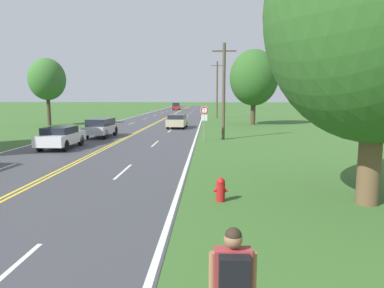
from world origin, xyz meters
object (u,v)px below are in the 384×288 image
(tree_left_verge, at_px, (254,78))
(car_red_suv_receding, at_px, (176,106))
(fire_hydrant, at_px, (221,189))
(tree_mid_treeline, at_px, (380,12))
(car_champagne_hatchback_mid_far, at_px, (177,121))
(car_white_sedan_approaching, at_px, (61,137))
(traffic_sign, at_px, (204,115))
(tree_behind_sign, at_px, (47,79))
(hitchhiker_person, at_px, (233,282))
(car_silver_suv_mid_near, at_px, (101,127))

(tree_left_verge, relative_size, car_red_suv_receding, 2.04)
(fire_hydrant, distance_m, tree_mid_treeline, 6.98)
(car_champagne_hatchback_mid_far, bearing_deg, car_white_sedan_approaching, -20.43)
(car_white_sedan_approaching, xyz_separation_m, car_red_suv_receding, (1.30, 63.64, 0.17))
(traffic_sign, xyz_separation_m, tree_left_verge, (5.52, 15.50, 3.46))
(tree_mid_treeline, bearing_deg, tree_left_verge, 89.47)
(tree_behind_sign, bearing_deg, car_red_suv_receding, 77.67)
(car_white_sedan_approaching, height_order, car_champagne_hatchback_mid_far, car_champagne_hatchback_mid_far)
(tree_left_verge, xyz_separation_m, tree_behind_sign, (-23.46, -2.26, -0.23))
(hitchhiker_person, bearing_deg, tree_left_verge, -9.66)
(fire_hydrant, xyz_separation_m, tree_mid_treeline, (4.51, -0.03, 5.32))
(hitchhiker_person, height_order, car_champagne_hatchback_mid_far, hitchhiker_person)
(car_white_sedan_approaching, bearing_deg, car_red_suv_receding, -1.59)
(tree_left_verge, xyz_separation_m, car_silver_suv_mid_near, (-13.97, -13.21, -4.60))
(car_red_suv_receding, bearing_deg, tree_mid_treeline, -171.80)
(fire_hydrant, height_order, car_white_sedan_approaching, car_white_sedan_approaching)
(car_silver_suv_mid_near, height_order, car_red_suv_receding, car_red_suv_receding)
(tree_left_verge, bearing_deg, car_silver_suv_mid_near, -136.58)
(car_silver_suv_mid_near, xyz_separation_m, car_red_suv_receding, (0.67, 57.47, 0.09))
(hitchhiker_person, relative_size, tree_left_verge, 0.20)
(tree_left_verge, height_order, tree_behind_sign, tree_left_verge)
(tree_behind_sign, xyz_separation_m, car_red_suv_receding, (10.17, 46.51, -4.27))
(traffic_sign, bearing_deg, fire_hydrant, -87.14)
(tree_mid_treeline, xyz_separation_m, car_red_suv_receding, (-13.02, 74.34, -4.79))
(tree_behind_sign, height_order, tree_mid_treeline, tree_mid_treeline)
(hitchhiker_person, relative_size, tree_behind_sign, 0.23)
(tree_left_verge, relative_size, car_silver_suv_mid_near, 2.13)
(tree_behind_sign, bearing_deg, car_silver_suv_mid_near, -49.07)
(hitchhiker_person, relative_size, car_red_suv_receding, 0.41)
(fire_hydrant, xyz_separation_m, car_champagne_hatchback_mid_far, (-3.71, 25.19, 0.38))
(car_white_sedan_approaching, distance_m, car_red_suv_receding, 63.66)
(car_champagne_hatchback_mid_far, bearing_deg, fire_hydrant, 10.75)
(fire_hydrant, height_order, tree_behind_sign, tree_behind_sign)
(tree_behind_sign, distance_m, car_champagne_hatchback_mid_far, 15.83)
(traffic_sign, xyz_separation_m, tree_behind_sign, (-17.95, 13.24, 3.23))
(tree_behind_sign, xyz_separation_m, car_champagne_hatchback_mid_far, (14.97, -2.62, -4.43))
(car_silver_suv_mid_near, bearing_deg, traffic_sign, -103.06)
(traffic_sign, xyz_separation_m, tree_mid_treeline, (5.24, -14.59, 3.74))
(tree_left_verge, relative_size, car_white_sedan_approaching, 2.10)
(car_white_sedan_approaching, relative_size, car_red_suv_receding, 0.97)
(hitchhiker_person, distance_m, car_champagne_hatchback_mid_far, 32.01)
(hitchhiker_person, height_order, tree_behind_sign, tree_behind_sign)
(hitchhiker_person, relative_size, car_white_sedan_approaching, 0.42)
(car_silver_suv_mid_near, bearing_deg, fire_hydrant, -149.36)
(tree_left_verge, distance_m, tree_behind_sign, 23.57)
(car_white_sedan_approaching, height_order, car_red_suv_receding, car_red_suv_receding)
(car_silver_suv_mid_near, relative_size, car_red_suv_receding, 0.96)
(fire_hydrant, bearing_deg, car_silver_suv_mid_near, 118.58)
(car_champagne_hatchback_mid_far, distance_m, car_red_suv_receding, 49.36)
(tree_mid_treeline, bearing_deg, tree_behind_sign, 129.80)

